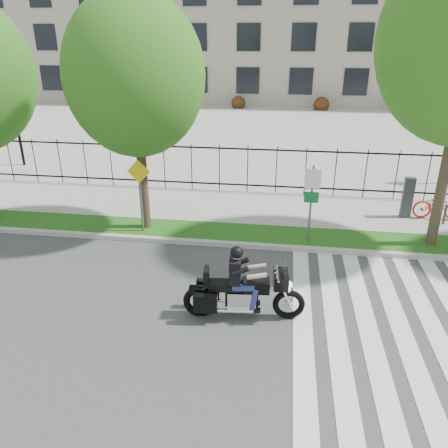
# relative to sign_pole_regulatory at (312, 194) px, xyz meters

# --- Properties ---
(ground) EXTENTS (120.00, 120.00, 0.00)m
(ground) POSITION_rel_sign_pole_regulatory_xyz_m (-2.43, -4.58, -1.74)
(ground) COLOR #3E3E41
(ground) RESTS_ON ground
(curb) EXTENTS (60.00, 0.20, 0.15)m
(curb) POSITION_rel_sign_pole_regulatory_xyz_m (-2.43, -0.48, -1.66)
(curb) COLOR #A9A89F
(curb) RESTS_ON ground
(grass_verge) EXTENTS (60.00, 1.50, 0.15)m
(grass_verge) POSITION_rel_sign_pole_regulatory_xyz_m (-2.43, 0.37, -1.66)
(grass_verge) COLOR #245B16
(grass_verge) RESTS_ON ground
(sidewalk) EXTENTS (60.00, 3.50, 0.15)m
(sidewalk) POSITION_rel_sign_pole_regulatory_xyz_m (-2.43, 2.87, -1.66)
(sidewalk) COLOR #A29F97
(sidewalk) RESTS_ON ground
(plaza) EXTENTS (80.00, 34.00, 0.10)m
(plaza) POSITION_rel_sign_pole_regulatory_xyz_m (-2.43, 20.42, -1.69)
(plaza) COLOR #A29F97
(plaza) RESTS_ON ground
(crosswalk_stripes) EXTENTS (5.70, 8.00, 0.01)m
(crosswalk_stripes) POSITION_rel_sign_pole_regulatory_xyz_m (2.39, -4.58, -1.73)
(crosswalk_stripes) COLOR silver
(crosswalk_stripes) RESTS_ON ground
(iron_fence) EXTENTS (30.00, 0.06, 2.00)m
(iron_fence) POSITION_rel_sign_pole_regulatory_xyz_m (-2.43, 4.62, -0.59)
(iron_fence) COLOR black
(iron_fence) RESTS_ON sidewalk
(office_building) EXTENTS (60.00, 21.90, 20.15)m
(office_building) POSITION_rel_sign_pole_regulatory_xyz_m (-2.43, 40.34, 8.23)
(office_building) COLOR #A59A85
(office_building) RESTS_ON ground
(lamp_post_left) EXTENTS (1.06, 0.70, 4.25)m
(lamp_post_left) POSITION_rel_sign_pole_regulatory_xyz_m (-14.43, 7.42, 1.47)
(lamp_post_left) COLOR black
(lamp_post_left) RESTS_ON ground
(street_tree_1) EXTENTS (4.32, 4.32, 7.49)m
(street_tree_1) POSITION_rel_sign_pole_regulatory_xyz_m (-5.54, 0.37, 3.40)
(street_tree_1) COLOR #37281E
(street_tree_1) RESTS_ON grass_verge
(sign_pole_regulatory) EXTENTS (0.50, 0.09, 2.50)m
(sign_pole_regulatory) POSITION_rel_sign_pole_regulatory_xyz_m (0.00, 0.00, 0.00)
(sign_pole_regulatory) COLOR #59595B
(sign_pole_regulatory) RESTS_ON grass_verge
(sign_pole_warning) EXTENTS (0.78, 0.09, 2.49)m
(sign_pole_warning) POSITION_rel_sign_pole_regulatory_xyz_m (-5.54, 0.00, 0.00)
(sign_pole_warning) COLOR #59595B
(sign_pole_warning) RESTS_ON grass_verge
(motorcycle_rider) EXTENTS (2.92, 0.92, 2.25)m
(motorcycle_rider) POSITION_rel_sign_pole_regulatory_xyz_m (-1.67, -4.25, -0.99)
(motorcycle_rider) COLOR black
(motorcycle_rider) RESTS_ON ground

